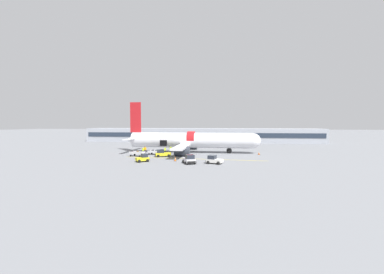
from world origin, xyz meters
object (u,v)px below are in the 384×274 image
Objects in this scene: baggage_tug_spare at (143,158)px; ground_crew_loader_b at (143,150)px; airplane at (189,141)px; suitcase_on_tarmac_upright at (165,153)px; baggage_tug_rear at (189,160)px; baggage_tug_lead at (214,160)px; baggage_tug_mid at (162,154)px; baggage_cart_loading at (155,152)px; baggage_cart_queued at (137,154)px; ground_crew_loader_a at (171,150)px; ground_crew_driver at (145,150)px; ground_crew_supervisor at (165,150)px.

baggage_tug_spare is 10.84m from ground_crew_loader_b.
suitcase_on_tarmac_upright is at bearing -137.55° from airplane.
baggage_tug_spare is at bearing 174.98° from baggage_tug_rear.
baggage_tug_rear is (-4.21, -0.59, 0.07)m from baggage_tug_lead.
suitcase_on_tarmac_upright is at bearing 95.26° from baggage_tug_mid.
baggage_cart_loading is (-2.63, 3.10, -0.12)m from baggage_tug_mid.
ground_crew_loader_b is at bearing 89.54° from baggage_cart_queued.
airplane reaches higher than suitcase_on_tarmac_upright.
ground_crew_driver is at bearing -168.78° from ground_crew_loader_a.
ground_crew_driver reaches higher than ground_crew_loader_a.
baggage_tug_spare is 12.63m from ground_crew_loader_a.
baggage_cart_loading is (-0.82, 9.98, -0.08)m from baggage_tug_spare.
baggage_cart_loading is 2.25× the size of ground_crew_loader_b.
baggage_tug_mid reaches higher than suitcase_on_tarmac_upright.
ground_crew_loader_a reaches higher than baggage_cart_loading.
ground_crew_loader_a reaches higher than ground_crew_supervisor.
ground_crew_loader_b is 4.97m from ground_crew_supervisor.
ground_crew_loader_b reaches higher than ground_crew_supervisor.
baggage_cart_queued is 6.79× the size of suitcase_on_tarmac_upright.
baggage_tug_mid is 2.02× the size of ground_crew_driver.
baggage_cart_loading is 2.75m from ground_crew_supervisor.
baggage_cart_queued is 7.00m from ground_crew_supervisor.
baggage_tug_rear is at bearing -59.27° from ground_crew_supervisor.
airplane is 8.94m from baggage_cart_loading.
baggage_tug_mid is 7.12m from baggage_tug_spare.
baggage_tug_lead reaches higher than baggage_cart_loading.
baggage_cart_queued is 2.39× the size of ground_crew_driver.
baggage_cart_queued is at bearing 118.13° from baggage_tug_spare.
baggage_tug_rear is 14.37m from baggage_cart_queued.
baggage_tug_rear is 2.08× the size of ground_crew_loader_b.
baggage_tug_rear is 13.23m from suitcase_on_tarmac_upright.
baggage_tug_mid is 1.05× the size of baggage_tug_rear.
suitcase_on_tarmac_upright is at bearing 9.60° from baggage_cart_loading.
baggage_tug_spare is at bearing -61.87° from baggage_cart_queued.
baggage_tug_rear is at bearing -41.96° from ground_crew_loader_b.
baggage_cart_loading is 2.99m from ground_crew_driver.
baggage_tug_rear reaches higher than baggage_cart_queued.
ground_crew_loader_b is (0.03, 3.47, 0.28)m from baggage_cart_queued.
baggage_tug_spare is 1.61× the size of ground_crew_loader_b.
ground_crew_supervisor is (4.57, 0.67, -0.11)m from ground_crew_driver.
airplane is 9.32× the size of baggage_tug_mid.
baggage_tug_lead is 17.86m from baggage_cart_queued.
baggage_tug_lead is 16.43m from ground_crew_loader_a.
baggage_tug_mid is at bearing 1.27° from baggage_cart_queued.
baggage_tug_lead is at bearing -22.83° from baggage_cart_queued.
baggage_tug_rear is 0.92× the size of baggage_cart_loading.
baggage_tug_mid is at bearing 147.43° from baggage_tug_lead.
ground_crew_loader_b is (-9.92, -4.57, -2.03)m from airplane.
ground_crew_loader_a is (5.91, 5.66, 0.32)m from baggage_cart_queued.
baggage_cart_loading is 3.97m from ground_crew_loader_a.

